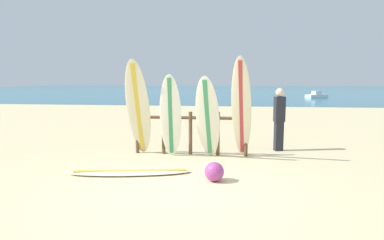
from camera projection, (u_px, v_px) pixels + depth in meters
name	position (u px, v px, depth m)	size (l,w,h in m)	color
ground_plane	(174.00, 188.00, 5.74)	(120.00, 120.00, 0.00)	beige
ocean_water	(229.00, 90.00, 62.83)	(120.00, 80.00, 0.01)	teal
surfboard_rack	(190.00, 129.00, 8.24)	(2.86, 0.09, 1.08)	brown
surfboard_leaning_far_left	(138.00, 108.00, 8.02)	(0.58, 0.88, 2.37)	beige
surfboard_leaning_left	(171.00, 116.00, 7.87)	(0.56, 0.55, 2.01)	white
surfboard_leaning_center_left	(208.00, 118.00, 7.70)	(0.66, 0.87, 1.98)	silver
surfboard_leaning_center	(241.00, 109.00, 7.66)	(0.58, 1.05, 2.41)	beige
surfboard_lying_on_sand	(130.00, 172.00, 6.60)	(2.48, 0.98, 0.08)	beige
beachgoer_standing	(279.00, 117.00, 8.65)	(0.31, 0.25, 1.66)	#26262D
small_boat_offshore	(317.00, 95.00, 34.38)	(2.42, 1.90, 0.71)	silver
beach_ball	(214.00, 172.00, 6.09)	(0.36, 0.36, 0.36)	#A53F8C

